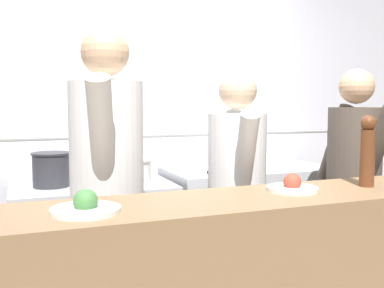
{
  "coord_description": "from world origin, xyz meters",
  "views": [
    {
      "loc": [
        -0.98,
        -1.9,
        1.4
      ],
      "look_at": [
        0.04,
        0.71,
        1.15
      ],
      "focal_mm": 42.0,
      "sensor_mm": 36.0,
      "label": 1
    }
  ],
  "objects_px": {
    "pepper_mill": "(367,149)",
    "chef_sous": "(237,198)",
    "chefs_knife": "(227,171)",
    "chef_head_cook": "(107,188)",
    "oven_range": "(93,247)",
    "stock_pot": "(51,169)",
    "mixing_bowl_steel": "(269,159)",
    "chef_line": "(353,185)",
    "plated_dish_main": "(86,207)",
    "sauce_pot": "(130,169)",
    "plated_dish_appetiser": "(292,187)"
  },
  "relations": [
    {
      "from": "pepper_mill",
      "to": "chef_line",
      "type": "distance_m",
      "value": 0.83
    },
    {
      "from": "sauce_pot",
      "to": "plated_dish_main",
      "type": "bearing_deg",
      "value": -108.82
    },
    {
      "from": "oven_range",
      "to": "sauce_pot",
      "type": "bearing_deg",
      "value": 3.89
    },
    {
      "from": "chef_head_cook",
      "to": "chef_sous",
      "type": "height_order",
      "value": "chef_head_cook"
    },
    {
      "from": "plated_dish_main",
      "to": "plated_dish_appetiser",
      "type": "xyz_separation_m",
      "value": [
        0.89,
        0.07,
        -0.0
      ]
    },
    {
      "from": "chefs_knife",
      "to": "chef_sous",
      "type": "bearing_deg",
      "value": -111.46
    },
    {
      "from": "chefs_knife",
      "to": "chef_line",
      "type": "distance_m",
      "value": 0.85
    },
    {
      "from": "plated_dish_appetiser",
      "to": "chef_sous",
      "type": "bearing_deg",
      "value": 87.34
    },
    {
      "from": "chefs_knife",
      "to": "chef_head_cook",
      "type": "distance_m",
      "value": 1.18
    },
    {
      "from": "chefs_knife",
      "to": "pepper_mill",
      "type": "bearing_deg",
      "value": -85.84
    },
    {
      "from": "chefs_knife",
      "to": "pepper_mill",
      "type": "relative_size",
      "value": 1.23
    },
    {
      "from": "mixing_bowl_steel",
      "to": "plated_dish_appetiser",
      "type": "height_order",
      "value": "plated_dish_appetiser"
    },
    {
      "from": "pepper_mill",
      "to": "chef_sous",
      "type": "bearing_deg",
      "value": 119.89
    },
    {
      "from": "plated_dish_appetiser",
      "to": "sauce_pot",
      "type": "bearing_deg",
      "value": 105.63
    },
    {
      "from": "chef_head_cook",
      "to": "oven_range",
      "type": "bearing_deg",
      "value": 102.64
    },
    {
      "from": "sauce_pot",
      "to": "chef_sous",
      "type": "relative_size",
      "value": 0.2
    },
    {
      "from": "stock_pot",
      "to": "mixing_bowl_steel",
      "type": "relative_size",
      "value": 0.9
    },
    {
      "from": "mixing_bowl_steel",
      "to": "plated_dish_appetiser",
      "type": "distance_m",
      "value": 1.61
    },
    {
      "from": "sauce_pot",
      "to": "pepper_mill",
      "type": "height_order",
      "value": "pepper_mill"
    },
    {
      "from": "chefs_knife",
      "to": "chef_head_cook",
      "type": "xyz_separation_m",
      "value": [
        -0.98,
        -0.66,
        0.06
      ]
    },
    {
      "from": "pepper_mill",
      "to": "chef_sous",
      "type": "height_order",
      "value": "chef_sous"
    },
    {
      "from": "chef_head_cook",
      "to": "chef_line",
      "type": "height_order",
      "value": "chef_head_cook"
    },
    {
      "from": "chefs_knife",
      "to": "plated_dish_appetiser",
      "type": "height_order",
      "value": "plated_dish_appetiser"
    },
    {
      "from": "oven_range",
      "to": "pepper_mill",
      "type": "xyz_separation_m",
      "value": [
        1.03,
        -1.4,
        0.76
      ]
    },
    {
      "from": "oven_range",
      "to": "pepper_mill",
      "type": "bearing_deg",
      "value": -53.79
    },
    {
      "from": "oven_range",
      "to": "plated_dish_main",
      "type": "distance_m",
      "value": 1.59
    },
    {
      "from": "chefs_knife",
      "to": "chef_sous",
      "type": "distance_m",
      "value": 0.71
    },
    {
      "from": "stock_pot",
      "to": "mixing_bowl_steel",
      "type": "xyz_separation_m",
      "value": [
        1.64,
        0.07,
        -0.02
      ]
    },
    {
      "from": "chef_sous",
      "to": "chef_head_cook",
      "type": "bearing_deg",
      "value": -164.63
    },
    {
      "from": "chefs_knife",
      "to": "chef_line",
      "type": "xyz_separation_m",
      "value": [
        0.56,
        -0.64,
        -0.02
      ]
    },
    {
      "from": "plated_dish_appetiser",
      "to": "chef_head_cook",
      "type": "height_order",
      "value": "chef_head_cook"
    },
    {
      "from": "chef_sous",
      "to": "stock_pot",
      "type": "bearing_deg",
      "value": 155.29
    },
    {
      "from": "stock_pot",
      "to": "pepper_mill",
      "type": "height_order",
      "value": "pepper_mill"
    },
    {
      "from": "stock_pot",
      "to": "chefs_knife",
      "type": "height_order",
      "value": "stock_pot"
    },
    {
      "from": "chef_line",
      "to": "sauce_pot",
      "type": "bearing_deg",
      "value": 150.22
    },
    {
      "from": "plated_dish_appetiser",
      "to": "pepper_mill",
      "type": "height_order",
      "value": "pepper_mill"
    },
    {
      "from": "mixing_bowl_steel",
      "to": "chef_line",
      "type": "relative_size",
      "value": 0.17
    },
    {
      "from": "chefs_knife",
      "to": "plated_dish_appetiser",
      "type": "xyz_separation_m",
      "value": [
        -0.28,
        -1.23,
        0.12
      ]
    },
    {
      "from": "oven_range",
      "to": "sauce_pot",
      "type": "height_order",
      "value": "sauce_pot"
    },
    {
      "from": "oven_range",
      "to": "stock_pot",
      "type": "relative_size",
      "value": 4.23
    },
    {
      "from": "oven_range",
      "to": "chef_head_cook",
      "type": "height_order",
      "value": "chef_head_cook"
    },
    {
      "from": "stock_pot",
      "to": "chef_line",
      "type": "height_order",
      "value": "chef_line"
    },
    {
      "from": "sauce_pot",
      "to": "plated_dish_appetiser",
      "type": "distance_m",
      "value": 1.45
    },
    {
      "from": "chef_sous",
      "to": "chef_line",
      "type": "xyz_separation_m",
      "value": [
        0.82,
        0.01,
        0.02
      ]
    },
    {
      "from": "oven_range",
      "to": "chef_line",
      "type": "distance_m",
      "value": 1.75
    },
    {
      "from": "mixing_bowl_steel",
      "to": "chef_head_cook",
      "type": "xyz_separation_m",
      "value": [
        -1.43,
        -0.86,
        0.01
      ]
    },
    {
      "from": "plated_dish_main",
      "to": "chef_sous",
      "type": "distance_m",
      "value": 1.13
    },
    {
      "from": "mixing_bowl_steel",
      "to": "chef_line",
      "type": "xyz_separation_m",
      "value": [
        0.11,
        -0.84,
        -0.07
      ]
    },
    {
      "from": "sauce_pot",
      "to": "chef_sous",
      "type": "height_order",
      "value": "chef_sous"
    },
    {
      "from": "plated_dish_main",
      "to": "chef_head_cook",
      "type": "distance_m",
      "value": 0.68
    }
  ]
}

